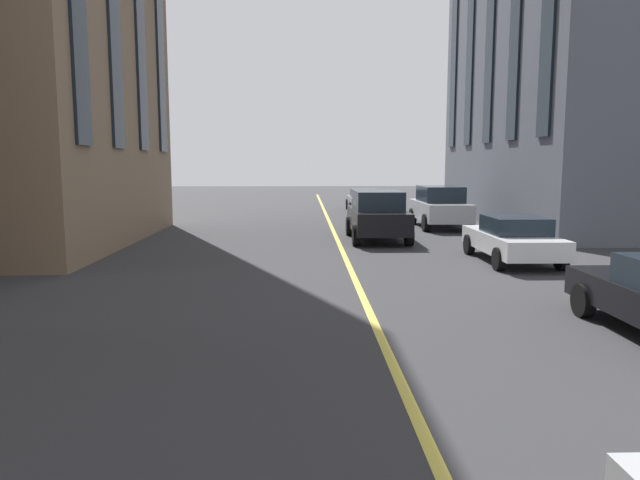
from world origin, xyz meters
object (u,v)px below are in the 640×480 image
object	(u,v)px
car_silver_mid	(440,206)
car_grey_near	(364,200)
car_black_trailing	(377,215)
car_white_parked_b	(513,239)

from	to	relation	value
car_silver_mid	car_grey_near	world-z (taller)	car_silver_mid
car_grey_near	car_silver_mid	bearing A→B (deg)	-165.05
car_silver_mid	car_black_trailing	bearing A→B (deg)	142.00
car_black_trailing	car_white_parked_b	bearing A→B (deg)	-146.24
car_white_parked_b	car_silver_mid	world-z (taller)	car_silver_mid
car_grey_near	car_black_trailing	distance (m)	13.75
car_white_parked_b	car_black_trailing	xyz separation A→B (m)	(5.07, 3.39, 0.27)
car_white_parked_b	car_grey_near	world-z (taller)	same
car_white_parked_b	car_grey_near	size ratio (longest dim) A/B	1.00
car_white_parked_b	car_grey_near	distance (m)	18.95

